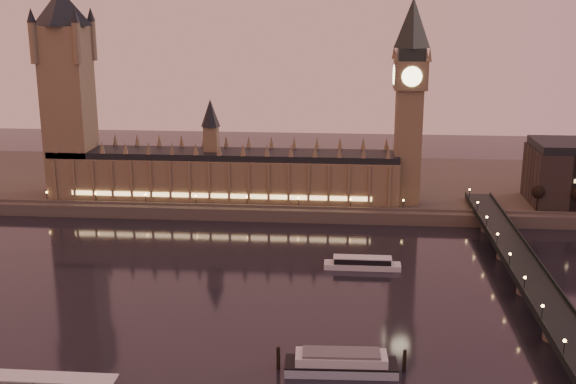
% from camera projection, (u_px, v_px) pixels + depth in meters
% --- Properties ---
extents(ground, '(700.00, 700.00, 0.00)m').
position_uv_depth(ground, '(277.00, 306.00, 259.43)').
color(ground, black).
rests_on(ground, ground).
extents(far_embankment, '(560.00, 130.00, 6.00)m').
position_uv_depth(far_embankment, '(357.00, 186.00, 415.09)').
color(far_embankment, '#423D35').
rests_on(far_embankment, ground).
extents(palace_of_westminster, '(180.00, 26.62, 52.00)m').
position_uv_depth(palace_of_westminster, '(223.00, 169.00, 373.56)').
color(palace_of_westminster, brown).
rests_on(palace_of_westminster, ground).
extents(victoria_tower, '(31.68, 31.68, 118.00)m').
position_uv_depth(victoria_tower, '(67.00, 82.00, 368.66)').
color(victoria_tower, brown).
rests_on(victoria_tower, ground).
extents(big_ben, '(17.68, 17.68, 104.00)m').
position_uv_depth(big_ben, '(410.00, 89.00, 355.06)').
color(big_ben, brown).
rests_on(big_ben, ground).
extents(westminster_bridge, '(13.20, 260.00, 15.30)m').
position_uv_depth(westminster_bridge, '(539.00, 300.00, 250.60)').
color(westminster_bridge, black).
rests_on(westminster_bridge, ground).
extents(bare_tree_0, '(5.81, 5.81, 11.81)m').
position_uv_depth(bare_tree_0, '(539.00, 195.00, 351.05)').
color(bare_tree_0, black).
rests_on(bare_tree_0, ground).
extents(bare_tree_1, '(5.81, 5.81, 11.81)m').
position_uv_depth(bare_tree_1, '(574.00, 195.00, 349.71)').
color(bare_tree_1, black).
rests_on(bare_tree_1, ground).
extents(cruise_boat_a, '(31.23, 6.81, 5.00)m').
position_uv_depth(cruise_boat_a, '(362.00, 263.00, 295.10)').
color(cruise_boat_a, silver).
rests_on(cruise_boat_a, ground).
extents(moored_barge, '(38.42, 10.64, 7.05)m').
position_uv_depth(moored_barge, '(341.00, 363.00, 212.62)').
color(moored_barge, '#99AFC2').
rests_on(moored_barge, ground).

